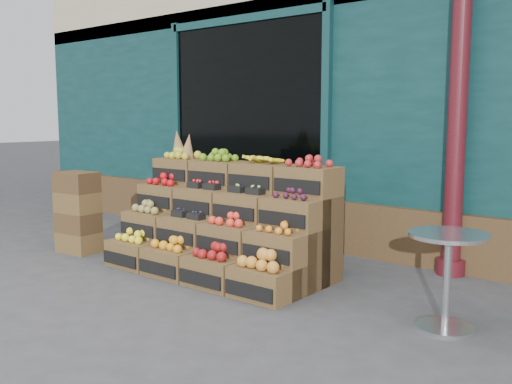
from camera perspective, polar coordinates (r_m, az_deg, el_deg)
The scene contains 6 objects.
ground at distance 4.97m, azimuth -3.42°, elevation -10.79°, with size 60.00×60.00×0.00m, color #404042.
shop_facade at distance 9.18m, azimuth 19.30°, elevation 12.37°, with size 12.00×6.24×4.80m.
crate_display at distance 5.79m, azimuth -3.21°, elevation -3.68°, with size 2.27×1.13×1.41m.
spare_crates at distance 6.88m, azimuth -17.40°, elevation -1.95°, with size 0.50×0.37×0.93m.
bistro_table at distance 4.42m, azimuth 18.59°, elevation -7.38°, with size 0.58×0.58×0.73m.
shopkeeper at distance 8.22m, azimuth -0.51°, elevation 2.98°, with size 0.66×0.43×1.81m, color #164F2A.
Camera 1 is at (3.22, -3.45, 1.57)m, focal length 40.00 mm.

